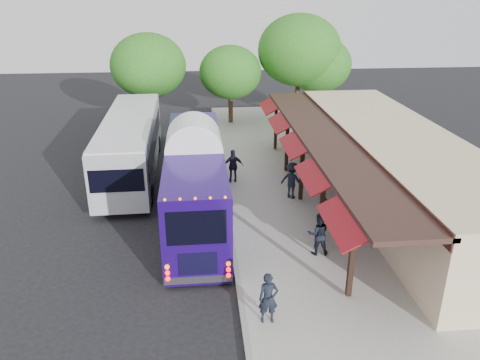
# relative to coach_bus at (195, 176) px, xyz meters

# --- Properties ---
(ground) EXTENTS (90.00, 90.00, 0.00)m
(ground) POSITION_rel_coach_bus_xyz_m (1.45, -3.02, -2.05)
(ground) COLOR black
(ground) RESTS_ON ground
(sidewalk) EXTENTS (10.00, 40.00, 0.15)m
(sidewalk) POSITION_rel_coach_bus_xyz_m (6.45, 0.98, -1.97)
(sidewalk) COLOR #9E9B93
(sidewalk) RESTS_ON ground
(curb) EXTENTS (0.20, 40.00, 0.16)m
(curb) POSITION_rel_coach_bus_xyz_m (1.50, 0.98, -1.97)
(curb) COLOR gray
(curb) RESTS_ON ground
(station_shelter) EXTENTS (8.15, 20.00, 3.60)m
(station_shelter) POSITION_rel_coach_bus_xyz_m (9.83, 0.98, -0.20)
(station_shelter) COLOR #C7AF8A
(station_shelter) RESTS_ON ground
(coach_bus) EXTENTS (2.62, 11.99, 3.81)m
(coach_bus) POSITION_rel_coach_bus_xyz_m (0.00, 0.00, 0.00)
(coach_bus) COLOR #1F085E
(coach_bus) RESTS_ON ground
(city_bus) EXTENTS (3.03, 12.60, 3.37)m
(city_bus) POSITION_rel_coach_bus_xyz_m (-3.68, 5.96, -0.19)
(city_bus) COLOR #92959A
(city_bus) RESTS_ON ground
(ped_a) EXTENTS (0.64, 0.42, 1.74)m
(ped_a) POSITION_rel_coach_bus_xyz_m (2.26, -8.02, -1.03)
(ped_a) COLOR black
(ped_a) RESTS_ON sidewalk
(ped_b) EXTENTS (0.92, 0.74, 1.78)m
(ped_b) POSITION_rel_coach_bus_xyz_m (4.85, -4.09, -1.01)
(ped_b) COLOR black
(ped_b) RESTS_ON sidewalk
(ped_c) EXTENTS (1.11, 0.51, 1.86)m
(ped_c) POSITION_rel_coach_bus_xyz_m (2.05, 3.73, -0.97)
(ped_c) COLOR black
(ped_c) RESTS_ON sidewalk
(ped_d) EXTENTS (1.41, 1.26, 1.89)m
(ped_d) POSITION_rel_coach_bus_xyz_m (4.85, 1.39, -0.95)
(ped_d) COLOR black
(ped_d) RESTS_ON sidewalk
(sign_board) EXTENTS (0.08, 0.49, 1.08)m
(sign_board) POSITION_rel_coach_bus_xyz_m (5.89, -1.29, -1.17)
(sign_board) COLOR black
(sign_board) RESTS_ON sidewalk
(tree_left) EXTENTS (4.79, 4.79, 6.13)m
(tree_left) POSITION_rel_coach_bus_xyz_m (2.78, 16.09, 2.03)
(tree_left) COLOR #382314
(tree_left) RESTS_ON ground
(tree_mid) EXTENTS (6.53, 6.53, 8.36)m
(tree_mid) POSITION_rel_coach_bus_xyz_m (8.25, 16.86, 3.53)
(tree_mid) COLOR #382314
(tree_mid) RESTS_ON ground
(tree_right) EXTENTS (5.19, 5.19, 6.64)m
(tree_right) POSITION_rel_coach_bus_xyz_m (9.86, 16.94, 2.38)
(tree_right) COLOR #382314
(tree_right) RESTS_ON ground
(tree_far) EXTENTS (5.57, 5.57, 7.14)m
(tree_far) POSITION_rel_coach_bus_xyz_m (-3.34, 15.48, 2.71)
(tree_far) COLOR #382314
(tree_far) RESTS_ON ground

